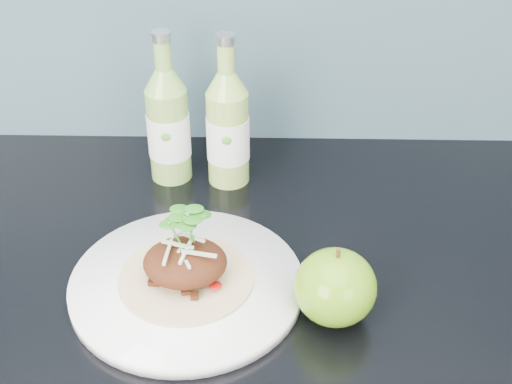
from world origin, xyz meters
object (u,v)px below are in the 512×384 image
at_px(green_apple, 335,287).
at_px(cider_bottle_left, 168,125).
at_px(cider_bottle_right, 228,128).
at_px(dinner_plate, 187,285).

height_order(green_apple, cider_bottle_left, cider_bottle_left).
height_order(cider_bottle_left, cider_bottle_right, same).
height_order(dinner_plate, cider_bottle_left, cider_bottle_left).
bearing_deg(green_apple, cider_bottle_right, 115.47).
bearing_deg(cider_bottle_right, green_apple, -65.65).
bearing_deg(green_apple, cider_bottle_left, 127.11).
distance_m(green_apple, cider_bottle_left, 0.36).
bearing_deg(cider_bottle_right, dinner_plate, -99.86).
bearing_deg(green_apple, dinner_plate, 166.79).
distance_m(dinner_plate, green_apple, 0.18).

